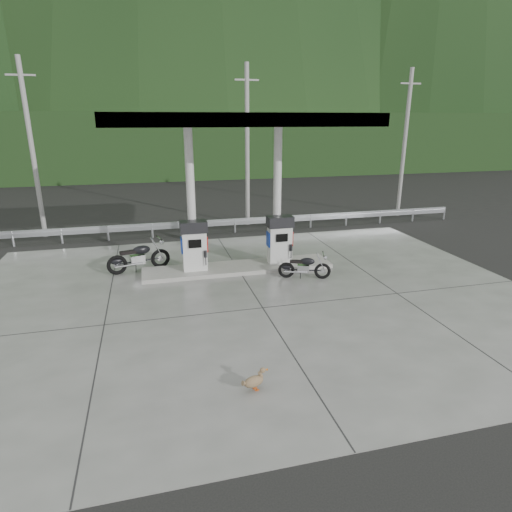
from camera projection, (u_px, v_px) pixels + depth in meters
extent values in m
plane|color=black|center=(255.00, 296.00, 13.68)|extent=(160.00, 160.00, 0.00)
cube|color=slate|center=(255.00, 295.00, 13.67)|extent=(18.00, 14.00, 0.02)
cube|color=gray|center=(238.00, 268.00, 15.95)|extent=(7.00, 1.40, 0.15)
cylinder|color=silver|center=(191.00, 199.00, 15.16)|extent=(0.30, 0.30, 5.00)
cylinder|color=silver|center=(277.00, 196.00, 15.91)|extent=(0.30, 0.30, 5.00)
cube|color=beige|center=(236.00, 120.00, 14.34)|extent=(8.50, 5.00, 0.40)
cube|color=black|center=(205.00, 218.00, 24.29)|extent=(60.00, 7.00, 0.01)
cylinder|color=gray|center=(32.00, 151.00, 19.34)|extent=(0.22, 0.22, 8.00)
cylinder|color=gray|center=(247.00, 148.00, 21.69)|extent=(0.22, 0.22, 8.00)
cylinder|color=gray|center=(404.00, 145.00, 23.80)|extent=(0.22, 0.22, 8.00)
cube|color=black|center=(178.00, 145.00, 40.44)|extent=(80.00, 6.00, 6.00)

